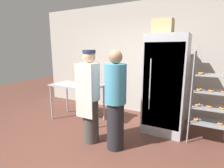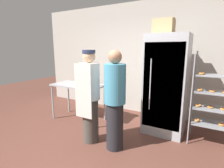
{
  "view_description": "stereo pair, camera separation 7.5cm",
  "coord_description": "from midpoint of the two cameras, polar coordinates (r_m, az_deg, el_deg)",
  "views": [
    {
      "loc": [
        1.45,
        -2.02,
        1.69
      ],
      "look_at": [
        -0.05,
        0.78,
        1.04
      ],
      "focal_mm": 28.0,
      "sensor_mm": 36.0,
      "label": 1
    },
    {
      "loc": [
        1.52,
        -1.98,
        1.69
      ],
      "look_at": [
        -0.05,
        0.78,
        1.04
      ],
      "focal_mm": 28.0,
      "sensor_mm": 36.0,
      "label": 2
    }
  ],
  "objects": [
    {
      "name": "back_wall",
      "position": [
        4.63,
        9.53,
        7.99
      ],
      "size": [
        6.4,
        0.12,
        2.84
      ],
      "primitive_type": "cube",
      "color": "#ADA89E",
      "rests_on": "ground_plane"
    },
    {
      "name": "person_customer",
      "position": [
        2.87,
        0.38,
        -5.38
      ],
      "size": [
        0.35,
        0.35,
        1.67
      ],
      "color": "#232328",
      "rests_on": "ground_plane"
    },
    {
      "name": "person_baker",
      "position": [
        3.11,
        -7.9,
        -3.87
      ],
      "size": [
        0.35,
        0.37,
        1.67
      ],
      "color": "#47423D",
      "rests_on": "ground_plane"
    },
    {
      "name": "cardboard_storage_box",
      "position": [
        3.74,
        15.75,
        17.51
      ],
      "size": [
        0.38,
        0.35,
        0.3
      ],
      "color": "tan",
      "rests_on": "refrigerator"
    },
    {
      "name": "ground_plane",
      "position": [
        3.01,
        -7.53,
        -22.74
      ],
      "size": [
        14.0,
        14.0,
        0.0
      ],
      "primitive_type": "plane",
      "color": "brown"
    },
    {
      "name": "donut_box",
      "position": [
        4.13,
        -11.05,
        0.46
      ],
      "size": [
        0.27,
        0.22,
        0.27
      ],
      "color": "white",
      "rests_on": "prep_counter"
    },
    {
      "name": "prep_counter",
      "position": [
        4.18,
        -11.89,
        -1.53
      ],
      "size": [
        1.22,
        0.62,
        0.86
      ],
      "color": "#9EA0A5",
      "rests_on": "ground_plane"
    },
    {
      "name": "blender_pitcher",
      "position": [
        3.87,
        -6.81,
        0.98
      ],
      "size": [
        0.13,
        0.13,
        0.28
      ],
      "color": "black",
      "rests_on": "prep_counter"
    },
    {
      "name": "baking_rack",
      "position": [
        3.53,
        28.88,
        -4.38
      ],
      "size": [
        0.62,
        0.48,
        1.65
      ],
      "color": "#93969B",
      "rests_on": "ground_plane"
    },
    {
      "name": "refrigerator",
      "position": [
        3.65,
        16.5,
        -0.17
      ],
      "size": [
        0.77,
        0.75,
        1.96
      ],
      "color": "#9EA0A5",
      "rests_on": "ground_plane"
    }
  ]
}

